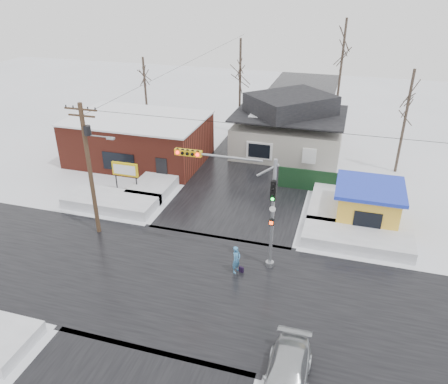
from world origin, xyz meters
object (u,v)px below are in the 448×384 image
(kiosk, at_px, (368,204))
(car, at_px, (286,377))
(marquee_sign, at_px, (125,170))
(traffic_signal, at_px, (246,196))
(pedestrian, at_px, (236,260))
(utility_pole, at_px, (90,163))

(kiosk, xyz_separation_m, car, (-3.13, -15.39, -0.80))
(marquee_sign, relative_size, car, 0.55)
(traffic_signal, bearing_deg, kiosk, 44.84)
(traffic_signal, relative_size, kiosk, 1.52)
(traffic_signal, relative_size, pedestrian, 4.02)
(traffic_signal, xyz_separation_m, car, (3.93, -8.36, -3.87))
(car, bearing_deg, kiosk, 78.44)
(pedestrian, height_order, car, pedestrian)
(traffic_signal, relative_size, utility_pole, 0.78)
(marquee_sign, xyz_separation_m, kiosk, (18.50, 0.50, -0.46))
(marquee_sign, relative_size, kiosk, 0.55)
(kiosk, xyz_separation_m, pedestrian, (-7.29, -8.15, -0.59))
(car, bearing_deg, traffic_signal, 115.13)
(pedestrian, bearing_deg, car, -131.19)
(traffic_signal, distance_m, car, 10.02)
(kiosk, height_order, car, kiosk)
(pedestrian, bearing_deg, marquee_sign, 74.69)
(traffic_signal, height_order, kiosk, traffic_signal)
(traffic_signal, relative_size, marquee_sign, 2.75)
(utility_pole, distance_m, car, 17.42)
(kiosk, relative_size, pedestrian, 2.64)
(utility_pole, relative_size, car, 1.96)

